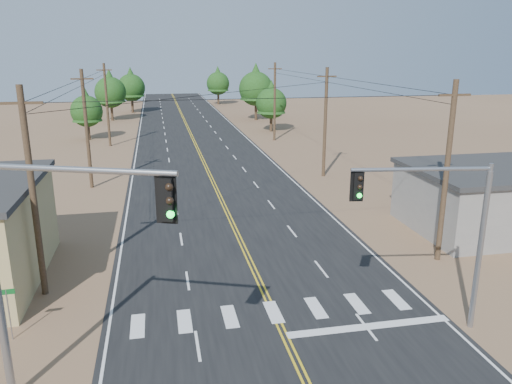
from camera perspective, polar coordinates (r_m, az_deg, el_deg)
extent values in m
cube|color=black|center=(43.44, -4.67, 0.58)|extent=(15.00, 200.00, 0.02)
cylinder|color=gray|center=(24.20, -26.83, -12.13)|extent=(0.06, 0.06, 1.50)
cylinder|color=#4C3826|center=(25.17, -24.13, -0.32)|extent=(0.30, 0.30, 10.00)
cube|color=#4C3826|center=(24.44, -25.24, 9.19)|extent=(1.80, 0.12, 0.12)
cylinder|color=#4C3826|center=(44.49, -18.78, 6.72)|extent=(0.30, 0.30, 10.00)
cube|color=#4C3826|center=(44.08, -19.27, 12.11)|extent=(1.80, 0.12, 0.12)
cylinder|color=#4C3826|center=(64.23, -16.66, 9.46)|extent=(0.30, 0.30, 10.00)
cube|color=#4C3826|center=(63.95, -16.96, 13.20)|extent=(1.80, 0.12, 0.12)
cylinder|color=#4C3826|center=(28.87, 20.92, 1.96)|extent=(0.30, 0.30, 10.00)
cube|color=#4C3826|center=(28.23, 21.77, 10.26)|extent=(1.80, 0.12, 0.12)
cylinder|color=#4C3826|center=(46.68, 7.91, 7.80)|extent=(0.30, 0.30, 10.00)
cube|color=#4C3826|center=(46.30, 8.11, 12.95)|extent=(1.80, 0.12, 0.12)
cylinder|color=#4C3826|center=(65.77, 2.15, 10.23)|extent=(0.30, 0.30, 10.00)
cube|color=#4C3826|center=(65.49, 2.19, 13.89)|extent=(1.80, 0.12, 0.12)
cylinder|color=gray|center=(15.25, -20.11, 2.43)|extent=(5.86, 2.41, 0.18)
cube|color=black|center=(14.28, -10.14, -0.79)|extent=(0.50, 0.46, 1.26)
sphere|color=black|center=(13.99, -9.89, 0.58)|extent=(0.23, 0.23, 0.23)
sphere|color=black|center=(14.10, -9.82, -0.99)|extent=(0.23, 0.23, 0.23)
sphere|color=#0CE533|center=(14.22, -9.74, -2.53)|extent=(0.23, 0.23, 0.23)
cylinder|color=gray|center=(22.57, 24.20, -6.30)|extent=(0.24, 0.24, 6.87)
cylinder|color=gray|center=(21.60, 25.22, 2.21)|extent=(0.18, 0.18, 0.59)
cylinder|color=gray|center=(20.42, 18.37, 2.49)|extent=(5.50, 0.96, 0.16)
cube|color=black|center=(19.81, 11.53, 0.68)|extent=(0.38, 0.34, 1.08)
sphere|color=black|center=(19.57, 11.85, 1.53)|extent=(0.20, 0.20, 0.20)
sphere|color=black|center=(19.66, 11.79, 0.56)|extent=(0.20, 0.20, 0.20)
sphere|color=#0CE533|center=(19.75, 11.74, -0.41)|extent=(0.20, 0.20, 0.20)
cylinder|color=gray|center=(23.05, -26.36, -12.48)|extent=(0.05, 0.05, 2.22)
cube|color=#0C581F|center=(22.61, -26.68, -10.18)|extent=(0.67, 0.06, 0.22)
cylinder|color=#3F2D1E|center=(70.24, -18.61, 6.69)|extent=(0.42, 0.42, 2.47)
cone|color=#1E4112|center=(69.83, -18.86, 9.46)|extent=(3.84, 3.84, 4.39)
sphere|color=#1E4112|center=(69.92, -18.79, 8.74)|extent=(4.11, 4.11, 4.11)
cylinder|color=#3F2D1E|center=(88.78, -16.15, 8.84)|extent=(0.42, 0.42, 3.09)
cone|color=#1E4112|center=(88.41, -16.36, 11.60)|extent=(4.81, 4.81, 5.49)
sphere|color=#1E4112|center=(88.48, -16.31, 10.88)|extent=(5.15, 5.15, 5.15)
cylinder|color=#3F2D1E|center=(99.32, -13.95, 9.67)|extent=(0.45, 0.45, 3.07)
cone|color=#1E4112|center=(98.99, -14.11, 12.13)|extent=(4.78, 4.78, 5.47)
sphere|color=#1E4112|center=(99.05, -14.07, 11.49)|extent=(5.12, 5.12, 5.12)
cylinder|color=#3F2D1E|center=(73.78, 1.74, 7.98)|extent=(0.44, 0.44, 2.67)
cone|color=#1E4112|center=(73.36, 1.76, 10.85)|extent=(4.15, 4.15, 4.74)
sphere|color=#1E4112|center=(73.45, 1.76, 10.10)|extent=(4.45, 4.45, 4.45)
cylinder|color=#3F2D1E|center=(86.16, -0.02, 9.38)|extent=(0.47, 0.47, 3.43)
cone|color=#1E4112|center=(85.75, -0.02, 12.54)|extent=(5.34, 5.34, 6.11)
sphere|color=#1E4112|center=(85.83, -0.02, 11.72)|extent=(5.72, 5.72, 5.72)
cylinder|color=#3F2D1E|center=(112.07, -4.33, 10.71)|extent=(0.45, 0.45, 2.97)
cone|color=#1E4112|center=(111.78, -4.38, 12.82)|extent=(4.63, 4.63, 5.29)
sphere|color=#1E4112|center=(111.84, -4.37, 12.27)|extent=(4.96, 4.96, 4.96)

